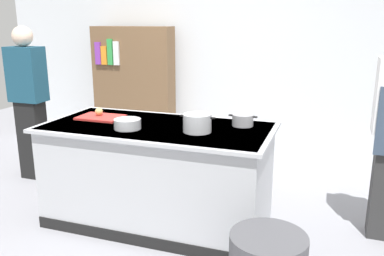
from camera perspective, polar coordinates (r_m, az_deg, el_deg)
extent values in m
plane|color=gray|center=(3.82, -4.65, -12.83)|extent=(10.00, 10.00, 0.00)
cube|color=silver|center=(5.38, 4.25, 11.92)|extent=(6.40, 0.12, 3.00)
cube|color=#B7BABF|center=(3.64, -4.79, -6.54)|extent=(1.90, 0.90, 0.90)
cube|color=#B7BABF|center=(3.50, -4.95, 0.11)|extent=(1.98, 0.98, 0.03)
cube|color=black|center=(3.44, -7.82, -15.35)|extent=(1.90, 0.01, 0.10)
cube|color=red|center=(3.83, -12.69, 1.48)|extent=(0.40, 0.28, 0.02)
sphere|color=tan|center=(3.86, -12.94, 2.28)|extent=(0.07, 0.07, 0.07)
cylinder|color=#B7BABF|center=(3.27, 0.74, 0.71)|extent=(0.23, 0.23, 0.15)
cube|color=black|center=(3.30, -1.40, 1.76)|extent=(0.04, 0.02, 0.01)
cube|color=black|center=(3.22, 2.94, 1.41)|extent=(0.04, 0.02, 0.01)
cylinder|color=#99999E|center=(3.50, 7.14, 1.11)|extent=(0.18, 0.18, 0.10)
cube|color=black|center=(3.51, 5.48, 1.81)|extent=(0.04, 0.02, 0.01)
cube|color=black|center=(3.47, 8.86, 1.53)|extent=(0.04, 0.02, 0.01)
cylinder|color=#B7BABF|center=(3.42, -9.05, 0.58)|extent=(0.22, 0.22, 0.08)
cube|color=black|center=(5.00, -21.40, -1.53)|extent=(0.28, 0.20, 0.90)
cube|color=navy|center=(4.86, -22.24, 6.99)|extent=(0.38, 0.24, 0.60)
sphere|color=beige|center=(4.83, -22.72, 11.81)|extent=(0.22, 0.22, 0.22)
cube|color=brown|center=(5.58, -8.13, 5.20)|extent=(1.10, 0.28, 1.70)
cube|color=purple|center=(5.60, -13.05, 10.18)|extent=(0.08, 0.03, 0.29)
cube|color=orange|center=(5.55, -12.24, 9.93)|extent=(0.08, 0.03, 0.24)
cube|color=green|center=(5.50, -11.44, 10.43)|extent=(0.07, 0.03, 0.34)
cube|color=white|center=(5.45, -10.58, 10.27)|extent=(0.08, 0.03, 0.30)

